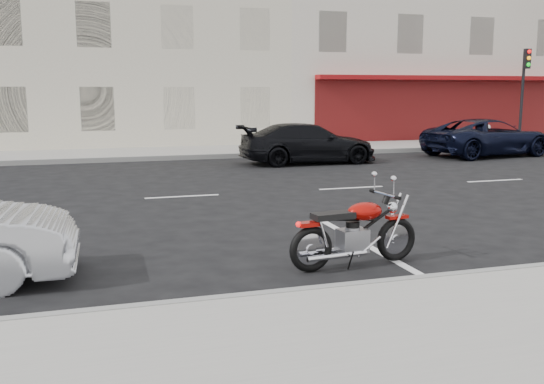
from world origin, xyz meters
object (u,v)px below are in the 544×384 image
(suv_far, at_px, (488,137))
(motorcycle, at_px, (398,230))
(car_far, at_px, (308,143))
(traffic_light, at_px, (524,83))
(fire_hydrant, at_px, (488,133))

(suv_far, bearing_deg, motorcycle, 131.18)
(suv_far, xyz_separation_m, car_far, (-6.76, -0.18, -0.02))
(traffic_light, xyz_separation_m, suv_far, (-4.01, -3.23, -1.91))
(fire_hydrant, bearing_deg, traffic_light, -6.36)
(motorcycle, distance_m, suv_far, 14.46)
(fire_hydrant, xyz_separation_m, car_far, (-9.27, -3.58, 0.10))
(traffic_light, xyz_separation_m, fire_hydrant, (-1.50, 0.17, -2.03))
(motorcycle, bearing_deg, traffic_light, 39.96)
(traffic_light, distance_m, motorcycle, 19.66)
(traffic_light, bearing_deg, suv_far, -141.09)
(motorcycle, height_order, suv_far, suv_far)
(motorcycle, xyz_separation_m, car_far, (2.70, 10.75, 0.20))
(traffic_light, bearing_deg, motorcycle, -133.54)
(fire_hydrant, xyz_separation_m, suv_far, (-2.51, -3.40, 0.12))
(motorcycle, relative_size, suv_far, 0.40)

